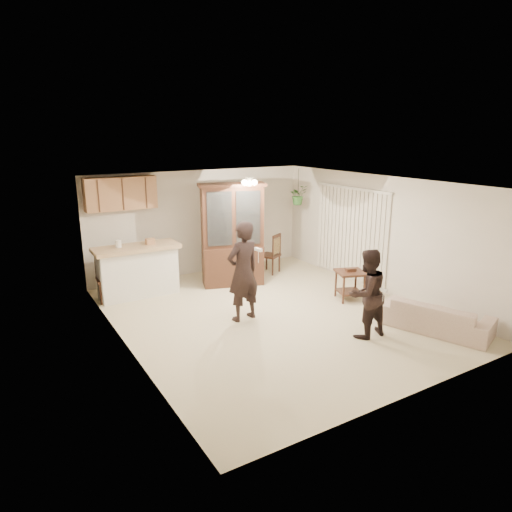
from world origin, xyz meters
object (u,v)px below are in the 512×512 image
chair_bar (109,287)px  sofa (437,311)px  chair_hutch_left (248,265)px  child (366,299)px  china_hutch (232,236)px  adult (243,273)px  chair_hutch_right (270,262)px  side_table (350,285)px

chair_bar → sofa: bearing=-38.9°
chair_bar → chair_hutch_left: 3.19m
child → china_hutch: 3.68m
child → china_hutch: (-0.61, 3.60, 0.46)m
chair_hutch_left → adult: bearing=-105.8°
china_hutch → chair_hutch_left: china_hutch is taller
china_hutch → chair_hutch_right: (1.20, 0.31, -0.86)m
sofa → child: 1.35m
child → side_table: (0.99, 1.47, -0.36)m
child → china_hutch: bearing=-80.6°
china_hutch → side_table: china_hutch is taller
child → side_table: bearing=-124.2°
adult → china_hutch: (0.80, 1.90, 0.23)m
adult → china_hutch: size_ratio=0.78×
adult → side_table: size_ratio=2.53×
side_table → chair_bar: (-4.28, 2.53, -0.03)m
child → side_table: size_ratio=1.90×
child → china_hutch: china_hutch is taller
chair_bar → chair_hutch_right: (3.88, -0.09, -0.01)m
sofa → chair_hutch_right: (-0.63, 4.38, -0.09)m
adult → chair_hutch_left: (1.30, 2.07, -0.58)m
china_hutch → chair_bar: size_ratio=2.24×
chair_hutch_left → child: bearing=-72.1°
sofa → side_table: 1.96m
adult → side_table: (2.40, -0.23, -0.58)m
child → chair_bar: (-3.29, 3.99, -0.39)m
sofa → china_hutch: bearing=3.8°
chair_hutch_left → sofa: bearing=-56.3°
sofa → chair_bar: bearing=24.9°
adult → chair_hutch_right: adult is taller
china_hutch → chair_bar: 2.84m
child → chair_hutch_right: size_ratio=1.37×
china_hutch → side_table: bearing=-35.0°
adult → chair_hutch_left: adult is taller
side_table → adult: bearing=174.5°
china_hutch → chair_hutch_left: bearing=37.2°
side_table → chair_bar: size_ratio=0.69×
china_hutch → side_table: size_ratio=3.23×
child → adult: bearing=-50.5°
child → chair_hutch_right: bearing=-98.7°
sofa → side_table: bearing=-13.7°
child → sofa: bearing=158.6°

